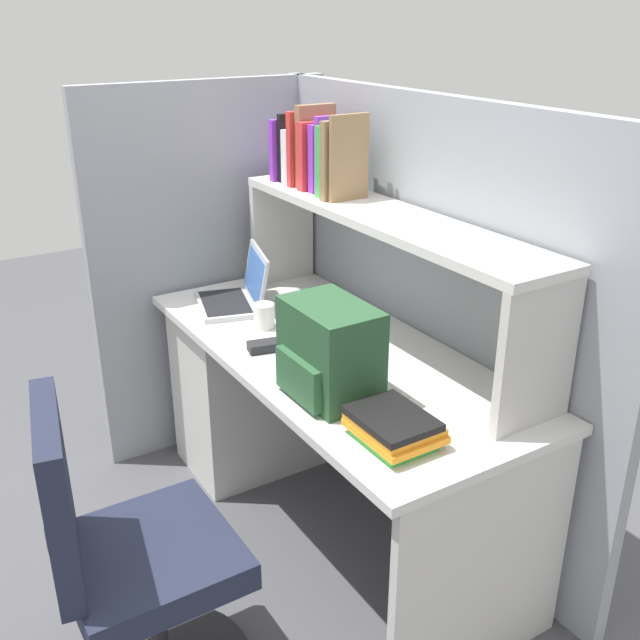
{
  "coord_description": "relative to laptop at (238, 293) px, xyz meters",
  "views": [
    {
      "loc": [
        1.89,
        -1.22,
        1.8
      ],
      "look_at": [
        0.0,
        -0.05,
        0.85
      ],
      "focal_mm": 41.07,
      "sensor_mm": 36.0,
      "label": 1
    }
  ],
  "objects": [
    {
      "name": "ground_plane",
      "position": [
        0.53,
        0.1,
        -0.78
      ],
      "size": [
        8.0,
        8.0,
        0.0
      ],
      "primitive_type": "plane",
      "color": "#4C4C51"
    },
    {
      "name": "desk",
      "position": [
        0.14,
        0.1,
        -0.38
      ],
      "size": [
        1.6,
        0.7,
        0.73
      ],
      "color": "silver",
      "rests_on": "ground_plane"
    },
    {
      "name": "cubicle_partition_rear",
      "position": [
        0.53,
        0.48,
        -0.01
      ],
      "size": [
        1.84,
        0.05,
        1.55
      ],
      "primitive_type": "cube",
      "color": "gray",
      "rests_on": "ground_plane"
    },
    {
      "name": "cubicle_partition_left",
      "position": [
        -0.32,
        0.05,
        -0.01
      ],
      "size": [
        0.05,
        1.06,
        1.55
      ],
      "primitive_type": "cube",
      "color": "gray",
      "rests_on": "ground_plane"
    },
    {
      "name": "overhead_hutch",
      "position": [
        0.53,
        0.3,
        0.3
      ],
      "size": [
        1.44,
        0.28,
        0.45
      ],
      "color": "beige",
      "rests_on": "desk"
    },
    {
      "name": "reference_books_on_shelf",
      "position": [
        0.13,
        0.3,
        0.53
      ],
      "size": [
        0.43,
        0.19,
        0.3
      ],
      "color": "purple",
      "rests_on": "overhead_hutch"
    },
    {
      "name": "laptop",
      "position": [
        0.0,
        0.0,
        0.0
      ],
      "size": [
        0.37,
        0.33,
        0.22
      ],
      "color": "#B7BABF",
      "rests_on": "desk"
    },
    {
      "name": "backpack",
      "position": [
        0.79,
        -0.08,
        0.09
      ],
      "size": [
        0.3,
        0.23,
        0.29
      ],
      "color": "#264C2D",
      "rests_on": "desk"
    },
    {
      "name": "computer_mouse",
      "position": [
        0.42,
        -0.11,
        -0.03
      ],
      "size": [
        0.08,
        0.11,
        0.03
      ],
      "primitive_type": "cube",
      "rotation": [
        0.0,
        0.0,
        -0.21
      ],
      "color": "#262628",
      "rests_on": "desk"
    },
    {
      "name": "paper_cup",
      "position": [
        0.24,
        -0.01,
        -0.01
      ],
      "size": [
        0.08,
        0.08,
        0.09
      ],
      "primitive_type": "cylinder",
      "color": "white",
      "rests_on": "desk"
    },
    {
      "name": "snack_canister",
      "position": [
        0.52,
        -0.03,
        0.0
      ],
      "size": [
        0.1,
        0.1,
        0.11
      ],
      "primitive_type": "cylinder",
      "color": "navy",
      "rests_on": "desk"
    },
    {
      "name": "desk_book_stack",
      "position": [
        1.1,
        -0.08,
        -0.01
      ],
      "size": [
        0.23,
        0.19,
        0.08
      ],
      "color": "green",
      "rests_on": "desk"
    },
    {
      "name": "office_chair",
      "position": [
        0.86,
        -0.75,
        -0.39
      ],
      "size": [
        0.52,
        0.52,
        0.93
      ],
      "rotation": [
        0.0,
        0.0,
        2.96
      ],
      "color": "black",
      "rests_on": "ground_plane"
    }
  ]
}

